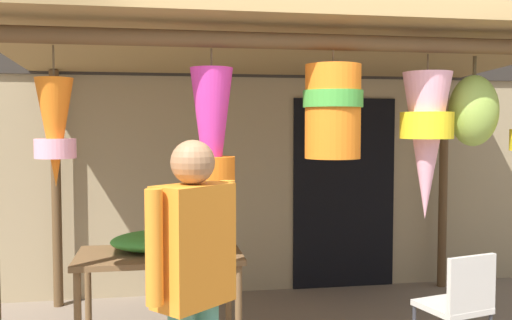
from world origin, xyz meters
name	(u,v)px	position (x,y,z in m)	size (l,w,h in m)	color
shop_facade	(259,110)	(0.01, 2.24, 1.87)	(10.47, 0.29, 3.75)	#9E8966
market_stall_canopy	(308,71)	(0.10, 0.63, 2.13)	(4.42, 2.63, 2.47)	brown
display_table	(160,266)	(-1.04, 0.51, 0.70)	(1.17, 0.67, 0.80)	brown
flower_heap_on_table	(165,241)	(-1.00, 0.57, 0.87)	(0.75, 0.53, 0.14)	green
folding_chair	(460,301)	(1.01, -0.04, 0.50)	(0.49, 0.49, 0.84)	beige
customer_foreground	(194,274)	(-0.87, -0.77, 0.97)	(0.47, 0.43, 1.64)	#4C8E7A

